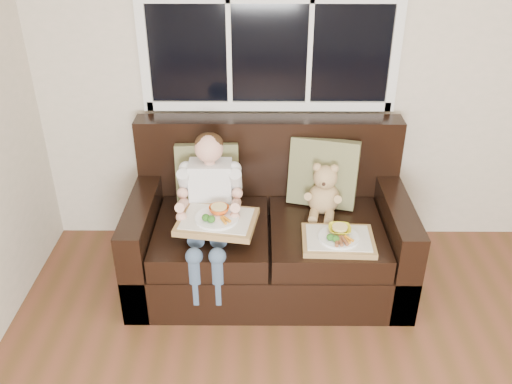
{
  "coord_description": "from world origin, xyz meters",
  "views": [
    {
      "loc": [
        -0.79,
        -0.87,
        2.24
      ],
      "look_at": [
        -0.81,
        1.85,
        0.7
      ],
      "focal_mm": 38.0,
      "sensor_mm": 36.0,
      "label": 1
    }
  ],
  "objects_px": {
    "loveseat": "(269,232)",
    "tray_right": "(338,239)",
    "child": "(210,197)",
    "tray_left": "(217,220)",
    "teddy_bear": "(324,193)"
  },
  "relations": [
    {
      "from": "loveseat",
      "to": "tray_right",
      "type": "relative_size",
      "value": 4.03
    },
    {
      "from": "child",
      "to": "tray_left",
      "type": "bearing_deg",
      "value": -71.18
    },
    {
      "from": "tray_left",
      "to": "tray_right",
      "type": "xyz_separation_m",
      "value": [
        0.69,
        -0.05,
        -0.1
      ]
    },
    {
      "from": "loveseat",
      "to": "teddy_bear",
      "type": "distance_m",
      "value": 0.44
    },
    {
      "from": "tray_right",
      "to": "teddy_bear",
      "type": "bearing_deg",
      "value": 100.61
    },
    {
      "from": "tray_left",
      "to": "child",
      "type": "bearing_deg",
      "value": 118.22
    },
    {
      "from": "teddy_bear",
      "to": "tray_right",
      "type": "distance_m",
      "value": 0.36
    },
    {
      "from": "teddy_bear",
      "to": "tray_left",
      "type": "xyz_separation_m",
      "value": [
        -0.64,
        -0.3,
        -0.01
      ]
    },
    {
      "from": "loveseat",
      "to": "tray_left",
      "type": "relative_size",
      "value": 3.48
    },
    {
      "from": "child",
      "to": "teddy_bear",
      "type": "height_order",
      "value": "child"
    },
    {
      "from": "child",
      "to": "teddy_bear",
      "type": "xyz_separation_m",
      "value": [
        0.7,
        0.14,
        -0.05
      ]
    },
    {
      "from": "teddy_bear",
      "to": "tray_right",
      "type": "height_order",
      "value": "teddy_bear"
    },
    {
      "from": "loveseat",
      "to": "child",
      "type": "bearing_deg",
      "value": -161.55
    },
    {
      "from": "loveseat",
      "to": "child",
      "type": "relative_size",
      "value": 2.02
    },
    {
      "from": "loveseat",
      "to": "tray_left",
      "type": "xyz_separation_m",
      "value": [
        -0.3,
        -0.27,
        0.27
      ]
    }
  ]
}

